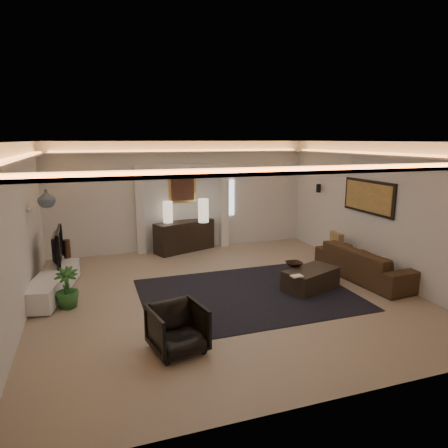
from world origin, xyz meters
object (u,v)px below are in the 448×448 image
object	(u,v)px
sofa	(366,263)
armchair	(178,329)
coffee_table	(311,279)
console	(184,236)

from	to	relation	value
sofa	armchair	bearing A→B (deg)	105.30
sofa	coffee_table	bearing A→B (deg)	91.13
console	sofa	size ratio (longest dim) A/B	0.69
console	armchair	xyz separation A→B (m)	(-1.30, -5.10, -0.06)
console	armchair	world-z (taller)	console
sofa	console	bearing A→B (deg)	37.61
sofa	coffee_table	size ratio (longest dim) A/B	2.08
sofa	armchair	distance (m)	4.77
console	sofa	bearing A→B (deg)	-67.58
coffee_table	armchair	bearing A→B (deg)	-175.54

